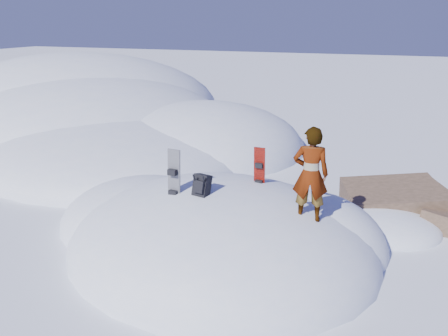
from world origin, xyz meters
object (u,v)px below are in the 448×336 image
(snowboard_dark, at_px, (174,185))
(person, at_px, (310,174))
(backpack, at_px, (202,185))
(snowboard_red, at_px, (259,176))

(snowboard_dark, relative_size, person, 0.83)
(snowboard_dark, height_order, backpack, snowboard_dark)
(backpack, distance_m, person, 2.23)
(snowboard_dark, xyz_separation_m, person, (2.81, 0.25, 0.49))
(snowboard_dark, bearing_deg, person, 11.14)
(backpack, bearing_deg, snowboard_dark, -165.88)
(snowboard_red, height_order, person, person)
(snowboard_red, xyz_separation_m, snowboard_dark, (-1.51, -1.30, 0.05))
(snowboard_red, relative_size, backpack, 2.55)
(snowboard_red, xyz_separation_m, backpack, (-0.88, -1.27, 0.10))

